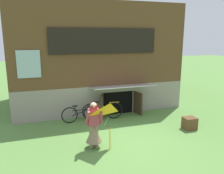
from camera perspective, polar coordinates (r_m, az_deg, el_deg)
The scene contains 7 objects.
ground_plane at distance 8.03m, azimuth 4.34°, elevation -13.80°, with size 60.00×60.00×0.00m, color #56843D.
log_house at distance 12.39m, azimuth -5.02°, elevation 7.78°, with size 7.97×5.92×5.07m.
person at distance 7.46m, azimuth -4.56°, elevation -10.47°, with size 0.61×0.52×1.54m.
kite at distance 6.89m, azimuth -0.43°, elevation -7.10°, with size 0.91×0.87×1.53m.
bicycle_yellow at distance 9.99m, azimuth -2.38°, elevation -5.94°, with size 1.77×0.29×0.81m.
bicycle_black at distance 9.81m, azimuth -7.85°, elevation -6.60°, with size 1.63×0.09×0.74m.
wooden_crate at distance 9.53m, azimuth 18.81°, elevation -8.57°, with size 0.48×0.41×0.47m, color brown.
Camera 1 is at (-2.77, -6.64, 3.56)m, focal length 36.57 mm.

